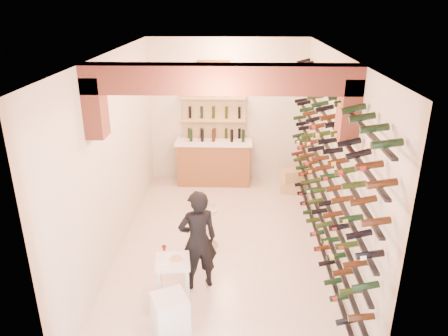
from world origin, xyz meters
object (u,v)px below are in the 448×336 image
wine_rack (320,162)px  tasting_table (173,268)px  back_counter (214,161)px  person (198,240)px  chrome_barstool (207,225)px  crate_lower (290,186)px  white_stool (170,314)px

wine_rack → tasting_table: wine_rack is taller
back_counter → tasting_table: size_ratio=2.11×
back_counter → person: 3.80m
chrome_barstool → crate_lower: size_ratio=1.66×
tasting_table → back_counter: bearing=76.8°
crate_lower → white_stool: bearing=-115.0°
wine_rack → tasting_table: bearing=-145.3°
back_counter → tasting_table: bearing=-94.7°
wine_rack → white_stool: 3.25m
wine_rack → white_stool: wine_rack is taller
white_stool → chrome_barstool: 2.04m
back_counter → tasting_table: (-0.34, -4.15, 0.01)m
back_counter → chrome_barstool: size_ratio=2.33×
wine_rack → crate_lower: size_ratio=12.94×
wine_rack → tasting_table: size_ratio=7.07×
white_stool → chrome_barstool: chrome_barstool is taller
white_stool → chrome_barstool: bearing=80.7°
wine_rack → chrome_barstool: (-1.80, -0.07, -1.13)m
tasting_table → white_stool: (0.04, -0.58, -0.29)m
person → chrome_barstool: bearing=-113.2°
back_counter → crate_lower: size_ratio=3.86×
white_stool → crate_lower: bearing=65.0°
person → chrome_barstool: person is taller
tasting_table → person: 0.52m
wine_rack → chrome_barstool: 2.13m
white_stool → back_counter: bearing=86.3°
wine_rack → white_stool: bearing=-135.7°
wine_rack → white_stool: (-2.13, -2.08, -1.29)m
wine_rack → chrome_barstool: wine_rack is taller
tasting_table → person: (0.31, 0.36, 0.22)m
white_stool → person: 1.10m
tasting_table → person: person is taller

